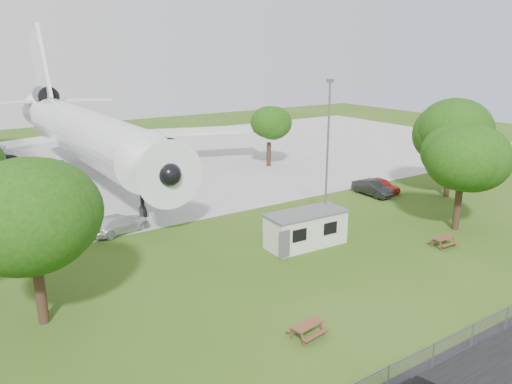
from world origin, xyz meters
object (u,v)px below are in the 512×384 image
site_cabin (306,229)px  airliner (83,131)px  picnic_east (443,247)px  picnic_west (308,337)px

site_cabin → airliner: bearing=104.2°
airliner → picnic_east: (16.04, -36.37, -5.27)m
site_cabin → picnic_east: size_ratio=3.78×
picnic_east → site_cabin: bearing=146.0°
site_cabin → picnic_west: size_ratio=3.78×
airliner → site_cabin: airliner is taller
airliner → picnic_east: 40.10m
airliner → picnic_west: 40.52m
airliner → picnic_east: airliner is taller
airliner → site_cabin: size_ratio=7.01×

